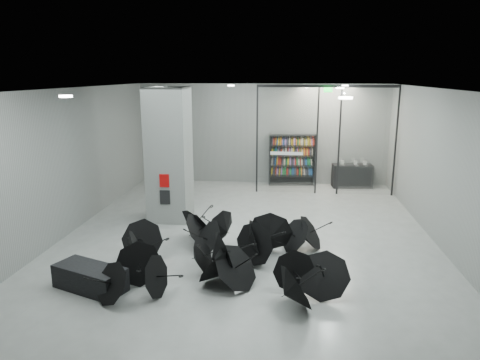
# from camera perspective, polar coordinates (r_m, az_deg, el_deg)

# --- Properties ---
(room) EXTENTS (14.00, 14.02, 4.01)m
(room) POSITION_cam_1_polar(r_m,az_deg,el_deg) (10.94, 0.71, 5.50)
(room) COLOR gray
(room) RESTS_ON ground
(column) EXTENTS (1.20, 1.20, 4.00)m
(column) POSITION_cam_1_polar(r_m,az_deg,el_deg) (13.47, -9.12, 3.21)
(column) COLOR slate
(column) RESTS_ON ground
(fire_cabinet) EXTENTS (0.28, 0.04, 0.38)m
(fire_cabinet) POSITION_cam_1_polar(r_m,az_deg,el_deg) (13.02, -9.73, -0.09)
(fire_cabinet) COLOR #A50A07
(fire_cabinet) RESTS_ON column
(info_panel) EXTENTS (0.30, 0.03, 0.42)m
(info_panel) POSITION_cam_1_polar(r_m,az_deg,el_deg) (13.15, -9.64, -2.21)
(info_panel) COLOR black
(info_panel) RESTS_ON column
(exit_sign) EXTENTS (0.30, 0.06, 0.15)m
(exit_sign) POSITION_cam_1_polar(r_m,az_deg,el_deg) (16.15, 11.28, 11.31)
(exit_sign) COLOR #0CE533
(exit_sign) RESTS_ON room
(glass_partition) EXTENTS (5.06, 0.08, 4.00)m
(glass_partition) POSITION_cam_1_polar(r_m,az_deg,el_deg) (16.48, 10.93, 5.64)
(glass_partition) COLOR silver
(glass_partition) RESTS_ON ground
(bench) EXTENTS (1.68, 1.18, 0.50)m
(bench) POSITION_cam_1_polar(r_m,az_deg,el_deg) (9.91, -18.73, -11.83)
(bench) COLOR black
(bench) RESTS_ON ground
(bookshelf) EXTENTS (1.88, 0.58, 2.04)m
(bookshelf) POSITION_cam_1_polar(r_m,az_deg,el_deg) (17.85, 6.75, 2.59)
(bookshelf) COLOR black
(bookshelf) RESTS_ON ground
(shop_counter) EXTENTS (1.57, 0.75, 0.92)m
(shop_counter) POSITION_cam_1_polar(r_m,az_deg,el_deg) (17.99, 14.23, 0.53)
(shop_counter) COLOR black
(shop_counter) RESTS_ON ground
(umbrella_cluster) EXTENTS (5.46, 4.83, 1.26)m
(umbrella_cluster) POSITION_cam_1_polar(r_m,az_deg,el_deg) (10.33, -1.75, -9.65)
(umbrella_cluster) COLOR black
(umbrella_cluster) RESTS_ON ground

